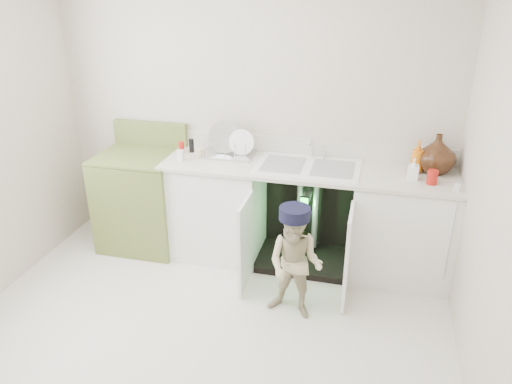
{
  "coord_description": "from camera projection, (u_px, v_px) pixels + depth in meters",
  "views": [
    {
      "loc": [
        1.06,
        -2.62,
        2.39
      ],
      "look_at": [
        0.23,
        0.7,
        0.86
      ],
      "focal_mm": 35.0,
      "sensor_mm": 36.0,
      "label": 1
    }
  ],
  "objects": [
    {
      "name": "room_shell",
      "position": [
        191.0,
        175.0,
        3.02
      ],
      "size": [
        6.0,
        5.5,
        1.26
      ],
      "color": "beige",
      "rests_on": "ground"
    },
    {
      "name": "counter_run",
      "position": [
        309.0,
        213.0,
        4.28
      ],
      "size": [
        2.44,
        1.02,
        1.21
      ],
      "color": "white",
      "rests_on": "ground"
    },
    {
      "name": "ground",
      "position": [
        200.0,
        339.0,
        3.53
      ],
      "size": [
        3.5,
        3.5,
        0.0
      ],
      "primitive_type": "plane",
      "color": "silver",
      "rests_on": "ground"
    },
    {
      "name": "repair_worker",
      "position": [
        295.0,
        263.0,
        3.61
      ],
      "size": [
        0.47,
        0.62,
        0.88
      ],
      "rotation": [
        0.0,
        0.0,
        -0.18
      ],
      "color": "#C7BE8F",
      "rests_on": "ground"
    },
    {
      "name": "avocado_stove",
      "position": [
        143.0,
        198.0,
        4.6
      ],
      "size": [
        0.71,
        0.65,
        1.11
      ],
      "color": "olive",
      "rests_on": "ground"
    }
  ]
}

